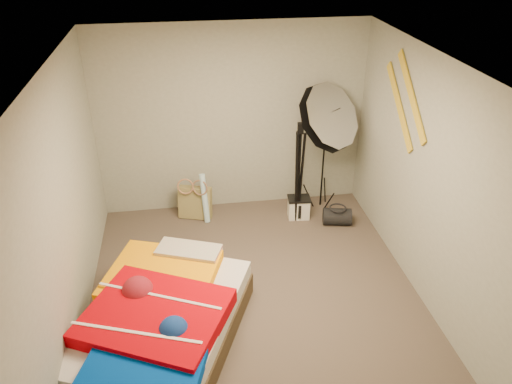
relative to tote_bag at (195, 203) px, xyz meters
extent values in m
plane|color=brown|center=(0.55, -1.72, -0.22)|extent=(4.00, 4.00, 0.00)
plane|color=silver|center=(0.55, -1.72, 2.28)|extent=(4.00, 4.00, 0.00)
plane|color=#9DA293|center=(0.55, 0.28, 1.03)|extent=(3.50, 0.00, 3.50)
plane|color=#9DA293|center=(0.55, -3.72, 1.03)|extent=(3.50, 0.00, 3.50)
plane|color=#9DA293|center=(-1.20, -1.72, 1.03)|extent=(0.00, 4.00, 4.00)
plane|color=#9DA293|center=(2.30, -1.72, 1.03)|extent=(0.00, 4.00, 4.00)
cube|color=#9E9359|center=(0.00, 0.00, 0.00)|extent=(0.47, 0.31, 0.45)
cylinder|color=#6EC0DB|center=(0.13, -0.11, 0.12)|extent=(0.13, 0.20, 0.67)
cube|color=silver|center=(1.37, -0.23, -0.08)|extent=(0.29, 0.22, 0.28)
cylinder|color=black|center=(1.83, -0.47, -0.11)|extent=(0.41, 0.30, 0.22)
cube|color=gold|center=(2.28, -1.12, 1.73)|extent=(0.02, 0.91, 0.78)
cube|color=gold|center=(2.28, -0.87, 1.53)|extent=(0.02, 0.91, 0.78)
cube|color=#413220|center=(-0.44, -2.24, -0.10)|extent=(1.95, 2.25, 0.24)
cube|color=silver|center=(-0.44, -2.24, 0.11)|extent=(1.90, 2.20, 0.17)
cube|color=#FB9E00|center=(-0.40, -1.79, 0.23)|extent=(1.27, 1.19, 0.13)
cube|color=#BF0009|center=(-0.45, -2.38, 0.25)|extent=(1.50, 1.42, 0.15)
cube|color=#003DB5|center=(-0.54, -2.96, 0.22)|extent=(1.12, 1.00, 0.11)
cube|color=#C28D92|center=(-0.12, -1.50, 0.27)|extent=(0.72, 0.52, 0.13)
cylinder|color=black|center=(1.75, 0.04, 0.51)|extent=(0.03, 0.03, 1.45)
cube|color=black|center=(1.75, 0.04, 1.19)|extent=(0.07, 0.07, 0.09)
cone|color=silver|center=(1.68, -0.14, 1.14)|extent=(0.94, 1.07, 1.07)
cylinder|color=black|center=(1.33, -0.30, 0.41)|extent=(0.05, 0.05, 1.26)
cube|color=black|center=(1.33, -0.30, 1.10)|extent=(0.09, 0.09, 0.13)
camera|label=1|loc=(-0.07, -5.79, 3.41)|focal=35.00mm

